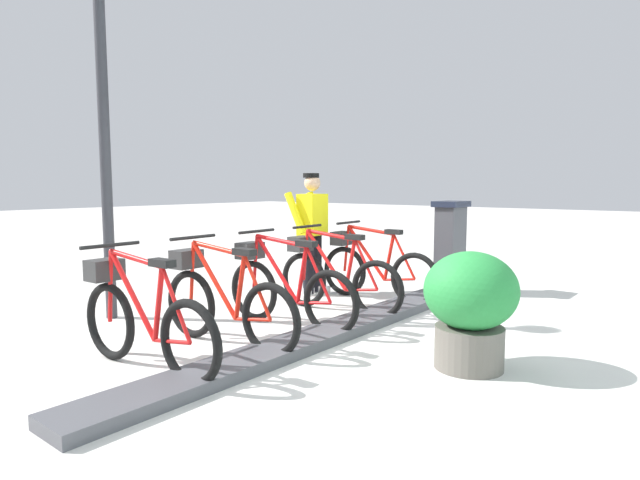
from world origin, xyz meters
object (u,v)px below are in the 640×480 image
bike_docked_1 (334,276)px  lamp_post (102,75)px  bike_docked_0 (373,267)px  payment_kiosk (450,245)px  bike_docked_4 (141,319)px  bike_docked_2 (285,287)px  bike_docked_3 (222,301)px  planter_bush (470,304)px  worker_near_rack (312,229)px

bike_docked_1 → lamp_post: (1.79, 1.82, 2.26)m
bike_docked_0 → lamp_post: (1.79, 2.67, 2.26)m
payment_kiosk → bike_docked_4: 4.53m
bike_docked_2 → bike_docked_3: size_ratio=1.00×
bike_docked_3 → planter_bush: bike_docked_3 is taller
payment_kiosk → bike_docked_2: size_ratio=0.74×
lamp_post → bike_docked_3: bearing=-176.5°
bike_docked_2 → worker_near_rack: (0.86, -1.49, 0.48)m
bike_docked_4 → worker_near_rack: bearing=-74.9°
worker_near_rack → bike_docked_1: bearing=143.8°
bike_docked_0 → bike_docked_4: same height
payment_kiosk → bike_docked_4: (0.57, 4.48, -0.24)m
bike_docked_1 → bike_docked_2: 0.85m
payment_kiosk → lamp_post: bearing=57.8°
bike_docked_3 → bike_docked_2: bearing=-90.0°
bike_docked_0 → planter_bush: 2.67m
bike_docked_3 → lamp_post: lamp_post is taller
bike_docked_1 → bike_docked_2: (0.00, 0.85, 0.00)m
bike_docked_0 → bike_docked_2: same height
lamp_post → bike_docked_4: bearing=157.4°
bike_docked_3 → worker_near_rack: size_ratio=1.04×
bike_docked_3 → bike_docked_0: bearing=-90.0°
payment_kiosk → planter_bush: size_ratio=1.32×
bike_docked_2 → planter_bush: bike_docked_2 is taller
bike_docked_0 → bike_docked_1: size_ratio=1.00×
bike_docked_3 → worker_near_rack: (0.86, -2.34, 0.48)m
worker_near_rack → planter_bush: worker_near_rack is taller
bike_docked_1 → bike_docked_2: same height
bike_docked_0 → worker_near_rack: 1.01m
bike_docked_0 → bike_docked_2: bearing=90.0°
bike_docked_3 → worker_near_rack: 2.54m
bike_docked_0 → planter_bush: bike_docked_0 is taller
worker_near_rack → lamp_post: lamp_post is taller
bike_docked_2 → planter_bush: bearing=-179.7°
payment_kiosk → bike_docked_1: 2.02m
lamp_post → bike_docked_1: bearing=-134.5°
bike_docked_1 → bike_docked_3: bearing=90.0°
bike_docked_4 → planter_bush: bearing=-140.1°
bike_docked_2 → bike_docked_4: (0.00, 1.71, 0.00)m
payment_kiosk → bike_docked_2: bearing=78.4°
bike_docked_4 → worker_near_rack: (0.86, -3.19, 0.48)m
payment_kiosk → bike_docked_0: size_ratio=0.74×
bike_docked_4 → worker_near_rack: worker_near_rack is taller
payment_kiosk → lamp_post: lamp_post is taller
bike_docked_4 → lamp_post: lamp_post is taller
bike_docked_1 → bike_docked_0: bearing=-90.0°
planter_bush → bike_docked_1: bearing=-22.3°
bike_docked_0 → bike_docked_1: same height
bike_docked_4 → bike_docked_2: bearing=-90.0°
lamp_post → bike_docked_0: bearing=-123.8°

